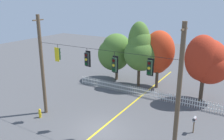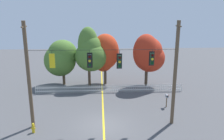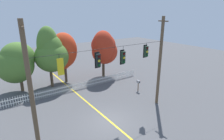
{
  "view_description": "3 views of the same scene",
  "coord_description": "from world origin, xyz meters",
  "px_view_note": "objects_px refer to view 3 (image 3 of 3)",
  "views": [
    {
      "loc": [
        9.28,
        -13.6,
        9.85
      ],
      "look_at": [
        0.82,
        0.48,
        4.91
      ],
      "focal_mm": 38.02,
      "sensor_mm": 36.0,
      "label": 1
    },
    {
      "loc": [
        -0.23,
        -17.46,
        9.37
      ],
      "look_at": [
        0.75,
        0.61,
        4.63
      ],
      "focal_mm": 36.44,
      "sensor_mm": 36.0,
      "label": 2
    },
    {
      "loc": [
        -7.59,
        -11.17,
        8.97
      ],
      "look_at": [
        0.77,
        0.8,
        4.3
      ],
      "focal_mm": 29.01,
      "sensor_mm": 36.0,
      "label": 3
    }
  ],
  "objects_px": {
    "autumn_maple_mid": "(51,53)",
    "autumn_oak_far_east": "(63,53)",
    "traffic_signal_northbound_secondary": "(60,66)",
    "traffic_signal_eastbound_side": "(146,51)",
    "autumn_maple_near_fence": "(16,63)",
    "traffic_signal_westbound_side": "(123,57)",
    "autumn_maple_far_west": "(104,48)",
    "traffic_signal_southbound_primary": "(98,60)",
    "roadside_mailbox": "(138,82)"
  },
  "relations": [
    {
      "from": "traffic_signal_northbound_secondary",
      "to": "autumn_maple_far_west",
      "type": "bearing_deg",
      "value": 45.68
    },
    {
      "from": "traffic_signal_northbound_secondary",
      "to": "autumn_maple_mid",
      "type": "xyz_separation_m",
      "value": [
        2.51,
        10.51,
        -1.3
      ]
    },
    {
      "from": "autumn_maple_far_west",
      "to": "roadside_mailbox",
      "type": "distance_m",
      "value": 7.25
    },
    {
      "from": "autumn_maple_far_west",
      "to": "roadside_mailbox",
      "type": "xyz_separation_m",
      "value": [
        0.63,
        -6.52,
        -3.11
      ]
    },
    {
      "from": "traffic_signal_southbound_primary",
      "to": "autumn_maple_near_fence",
      "type": "height_order",
      "value": "traffic_signal_southbound_primary"
    },
    {
      "from": "traffic_signal_southbound_primary",
      "to": "autumn_maple_near_fence",
      "type": "distance_m",
      "value": 12.08
    },
    {
      "from": "autumn_maple_far_west",
      "to": "autumn_oak_far_east",
      "type": "bearing_deg",
      "value": 164.63
    },
    {
      "from": "traffic_signal_southbound_primary",
      "to": "autumn_oak_far_east",
      "type": "xyz_separation_m",
      "value": [
        1.41,
        11.33,
        -1.6
      ]
    },
    {
      "from": "traffic_signal_southbound_primary",
      "to": "roadside_mailbox",
      "type": "xyz_separation_m",
      "value": [
        7.39,
        3.34,
        -4.5
      ]
    },
    {
      "from": "traffic_signal_westbound_side",
      "to": "autumn_oak_far_east",
      "type": "distance_m",
      "value": 11.47
    },
    {
      "from": "autumn_maple_near_fence",
      "to": "traffic_signal_eastbound_side",
      "type": "bearing_deg",
      "value": -50.78
    },
    {
      "from": "autumn_maple_mid",
      "to": "autumn_oak_far_east",
      "type": "relative_size",
      "value": 1.14
    },
    {
      "from": "traffic_signal_westbound_side",
      "to": "traffic_signal_eastbound_side",
      "type": "xyz_separation_m",
      "value": [
        2.59,
        -0.0,
        0.18
      ]
    },
    {
      "from": "autumn_maple_near_fence",
      "to": "autumn_oak_far_east",
      "type": "distance_m",
      "value": 5.6
    },
    {
      "from": "traffic_signal_northbound_secondary",
      "to": "traffic_signal_eastbound_side",
      "type": "distance_m",
      "value": 7.82
    },
    {
      "from": "traffic_signal_westbound_side",
      "to": "autumn_maple_far_west",
      "type": "distance_m",
      "value": 10.88
    },
    {
      "from": "traffic_signal_northbound_secondary",
      "to": "autumn_oak_far_east",
      "type": "height_order",
      "value": "autumn_oak_far_east"
    },
    {
      "from": "autumn_maple_near_fence",
      "to": "autumn_maple_mid",
      "type": "distance_m",
      "value": 3.93
    },
    {
      "from": "traffic_signal_northbound_secondary",
      "to": "traffic_signal_southbound_primary",
      "type": "relative_size",
      "value": 0.95
    },
    {
      "from": "traffic_signal_southbound_primary",
      "to": "traffic_signal_northbound_secondary",
      "type": "bearing_deg",
      "value": -179.63
    },
    {
      "from": "traffic_signal_westbound_side",
      "to": "traffic_signal_eastbound_side",
      "type": "height_order",
      "value": "same"
    },
    {
      "from": "autumn_maple_far_west",
      "to": "autumn_maple_near_fence",
      "type": "bearing_deg",
      "value": 173.26
    },
    {
      "from": "autumn_maple_mid",
      "to": "autumn_maple_far_west",
      "type": "bearing_deg",
      "value": -5.08
    },
    {
      "from": "traffic_signal_northbound_secondary",
      "to": "traffic_signal_westbound_side",
      "type": "xyz_separation_m",
      "value": [
        5.23,
        0.02,
        -0.13
      ]
    },
    {
      "from": "traffic_signal_eastbound_side",
      "to": "autumn_oak_far_east",
      "type": "height_order",
      "value": "autumn_oak_far_east"
    },
    {
      "from": "autumn_maple_mid",
      "to": "autumn_maple_far_west",
      "type": "height_order",
      "value": "autumn_maple_mid"
    },
    {
      "from": "traffic_signal_northbound_secondary",
      "to": "autumn_maple_near_fence",
      "type": "bearing_deg",
      "value": 96.56
    },
    {
      "from": "traffic_signal_southbound_primary",
      "to": "traffic_signal_eastbound_side",
      "type": "relative_size",
      "value": 1.08
    },
    {
      "from": "roadside_mailbox",
      "to": "traffic_signal_northbound_secondary",
      "type": "bearing_deg",
      "value": -161.89
    },
    {
      "from": "roadside_mailbox",
      "to": "traffic_signal_westbound_side",
      "type": "bearing_deg",
      "value": -146.49
    },
    {
      "from": "autumn_oak_far_east",
      "to": "traffic_signal_southbound_primary",
      "type": "bearing_deg",
      "value": -97.09
    },
    {
      "from": "autumn_maple_near_fence",
      "to": "autumn_maple_mid",
      "type": "xyz_separation_m",
      "value": [
        3.79,
        -0.66,
        0.78
      ]
    },
    {
      "from": "traffic_signal_southbound_primary",
      "to": "autumn_maple_near_fence",
      "type": "xyz_separation_m",
      "value": [
        -4.17,
        11.15,
        -2.05
      ]
    },
    {
      "from": "autumn_maple_far_west",
      "to": "traffic_signal_westbound_side",
      "type": "bearing_deg",
      "value": -114.13
    },
    {
      "from": "traffic_signal_westbound_side",
      "to": "autumn_maple_far_west",
      "type": "height_order",
      "value": "autumn_maple_far_west"
    },
    {
      "from": "traffic_signal_southbound_primary",
      "to": "autumn_maple_near_fence",
      "type": "relative_size",
      "value": 0.25
    },
    {
      "from": "traffic_signal_northbound_secondary",
      "to": "traffic_signal_westbound_side",
      "type": "bearing_deg",
      "value": 0.21
    },
    {
      "from": "traffic_signal_westbound_side",
      "to": "autumn_maple_near_fence",
      "type": "xyz_separation_m",
      "value": [
        -6.51,
        11.15,
        -1.95
      ]
    },
    {
      "from": "traffic_signal_southbound_primary",
      "to": "roadside_mailbox",
      "type": "bearing_deg",
      "value": 24.34
    },
    {
      "from": "traffic_signal_northbound_secondary",
      "to": "autumn_maple_near_fence",
      "type": "distance_m",
      "value": 11.44
    },
    {
      "from": "traffic_signal_westbound_side",
      "to": "autumn_maple_mid",
      "type": "xyz_separation_m",
      "value": [
        -2.72,
        10.5,
        -1.17
      ]
    },
    {
      "from": "traffic_signal_westbound_side",
      "to": "roadside_mailbox",
      "type": "distance_m",
      "value": 7.49
    },
    {
      "from": "traffic_signal_southbound_primary",
      "to": "traffic_signal_eastbound_side",
      "type": "bearing_deg",
      "value": -0.0
    },
    {
      "from": "autumn_maple_near_fence",
      "to": "autumn_maple_far_west",
      "type": "xyz_separation_m",
      "value": [
        10.93,
        -1.29,
        0.66
      ]
    },
    {
      "from": "autumn_maple_mid",
      "to": "autumn_oak_far_east",
      "type": "distance_m",
      "value": 2.0
    },
    {
      "from": "traffic_signal_westbound_side",
      "to": "autumn_maple_mid",
      "type": "relative_size",
      "value": 0.21
    },
    {
      "from": "traffic_signal_northbound_secondary",
      "to": "roadside_mailbox",
      "type": "relative_size",
      "value": 1.02
    },
    {
      "from": "traffic_signal_southbound_primary",
      "to": "traffic_signal_eastbound_side",
      "type": "xyz_separation_m",
      "value": [
        4.93,
        -0.0,
        0.09
      ]
    },
    {
      "from": "autumn_oak_far_east",
      "to": "autumn_maple_far_west",
      "type": "distance_m",
      "value": 5.55
    },
    {
      "from": "traffic_signal_eastbound_side",
      "to": "autumn_maple_far_west",
      "type": "bearing_deg",
      "value": 79.5
    }
  ]
}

